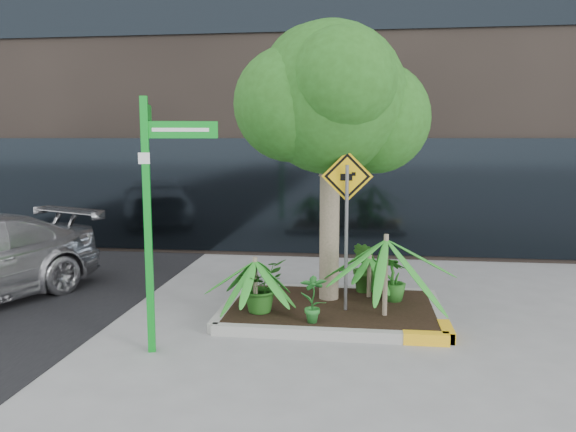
# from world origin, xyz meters

# --- Properties ---
(ground) EXTENTS (80.00, 80.00, 0.00)m
(ground) POSITION_xyz_m (0.00, 0.00, 0.00)
(ground) COLOR gray
(ground) RESTS_ON ground
(planter) EXTENTS (3.35, 2.36, 0.15)m
(planter) POSITION_xyz_m (0.23, 0.27, 0.10)
(planter) COLOR #9E9E99
(planter) RESTS_ON ground
(tree) EXTENTS (3.01, 2.67, 4.52)m
(tree) POSITION_xyz_m (0.13, 0.70, 3.30)
(tree) COLOR gray
(tree) RESTS_ON ground
(palm_front) EXTENTS (1.34, 1.34, 1.49)m
(palm_front) POSITION_xyz_m (0.98, -0.09, 1.27)
(palm_front) COLOR gray
(palm_front) RESTS_ON ground
(palm_left) EXTENTS (0.94, 0.94, 1.04)m
(palm_left) POSITION_xyz_m (-0.90, -0.22, 0.93)
(palm_left) COLOR gray
(palm_left) RESTS_ON ground
(palm_back) EXTENTS (0.78, 0.78, 0.87)m
(palm_back) POSITION_xyz_m (0.77, 0.84, 0.80)
(palm_back) COLOR gray
(palm_back) RESTS_ON ground
(shrub_a) EXTENTS (0.97, 0.97, 0.78)m
(shrub_a) POSITION_xyz_m (-0.84, -0.14, 0.54)
(shrub_a) COLOR #235E1A
(shrub_a) RESTS_ON planter
(shrub_b) EXTENTS (0.54, 0.54, 0.69)m
(shrub_b) POSITION_xyz_m (1.15, 0.68, 0.50)
(shrub_b) COLOR #27691F
(shrub_b) RESTS_ON planter
(shrub_c) EXTENTS (0.42, 0.42, 0.70)m
(shrub_c) POSITION_xyz_m (-0.02, -0.55, 0.50)
(shrub_c) COLOR #24772A
(shrub_c) RESTS_ON planter
(shrub_d) EXTENTS (0.62, 0.62, 0.85)m
(shrub_d) POSITION_xyz_m (0.71, 1.09, 0.58)
(shrub_d) COLOR #265C1A
(shrub_d) RESTS_ON planter
(street_sign_post) EXTENTS (1.11, 0.92, 3.20)m
(street_sign_post) POSITION_xyz_m (-1.96, -1.42, 1.98)
(street_sign_post) COLOR #0D9621
(street_sign_post) RESTS_ON ground
(cattle_sign) EXTENTS (0.73, 0.30, 2.37)m
(cattle_sign) POSITION_xyz_m (0.42, -0.06, 1.76)
(cattle_sign) COLOR slate
(cattle_sign) RESTS_ON ground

